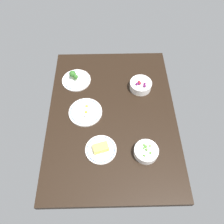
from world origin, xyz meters
The scene contains 6 objects.
dining_table centered at (0.00, 0.00, 2.00)cm, with size 111.02×80.84×4.00cm, color black.
plate_broccoli centered at (-28.54, -24.81, 5.50)cm, with size 19.93×19.93×7.64cm.
bowl_berries centered at (-20.76, 19.90, 7.13)cm, with size 14.85×14.85×7.45cm.
plate_cheese centered at (24.87, -6.93, 5.32)cm, with size 17.94×17.94×4.91cm.
bowl_peas centered at (27.57, 18.57, 6.75)cm, with size 13.84×13.84×6.27cm.
plate_eggs centered at (-1.10, -16.78, 5.15)cm, with size 21.19×21.19×4.98cm.
Camera 1 is at (77.88, -1.69, 124.09)cm, focal length 35.96 mm.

